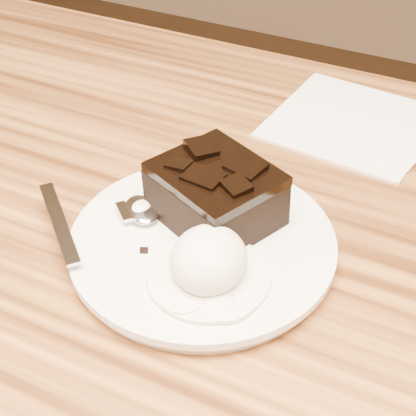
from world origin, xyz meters
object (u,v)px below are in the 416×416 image
at_px(plate, 202,247).
at_px(brownie, 216,197).
at_px(ice_cream_scoop, 209,260).
at_px(spoon, 142,211).
at_px(napkin, 352,121).

bearing_deg(plate, brownie, 93.88).
distance_m(plate, ice_cream_scoop, 0.05).
relative_size(spoon, napkin, 1.02).
xyz_separation_m(ice_cream_scoop, spoon, (-0.08, 0.04, -0.01)).
distance_m(brownie, napkin, 0.22).
relative_size(ice_cream_scoop, spoon, 0.37).
xyz_separation_m(plate, napkin, (0.05, 0.24, -0.01)).
distance_m(plate, spoon, 0.06).
xyz_separation_m(plate, spoon, (-0.06, 0.00, 0.01)).
height_order(plate, napkin, plate).
xyz_separation_m(brownie, napkin, (0.05, 0.21, -0.03)).
bearing_deg(brownie, napkin, 76.24).
relative_size(plate, napkin, 1.37).
height_order(plate, spoon, spoon).
height_order(ice_cream_scoop, spoon, ice_cream_scoop).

